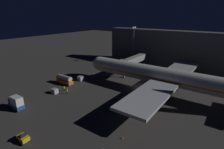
# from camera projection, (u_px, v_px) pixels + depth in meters

# --- Properties ---
(ground_plane) EXTENTS (320.00, 320.00, 0.00)m
(ground_plane) POSITION_uv_depth(u_px,v_px,m) (137.00, 87.00, 60.64)
(ground_plane) COLOR #383533
(airliner_at_gate) EXTENTS (48.11, 60.53, 19.34)m
(airliner_at_gate) POSITION_uv_depth(u_px,v_px,m) (171.00, 78.00, 52.92)
(airliner_at_gate) COLOR silver
(airliner_at_gate) RESTS_ON ground_plane
(jet_bridge) EXTENTS (18.03, 3.40, 7.06)m
(jet_bridge) POSITION_uv_depth(u_px,v_px,m) (131.00, 61.00, 71.12)
(jet_bridge) COLOR #9E9E99
(jet_bridge) RESTS_ON ground_plane
(terminal_wall) EXTENTS (6.00, 80.00, 16.50)m
(terminal_wall) POSITION_uv_depth(u_px,v_px,m) (192.00, 51.00, 76.66)
(terminal_wall) COLOR #4C4F54
(terminal_wall) RESTS_ON ground_plane
(apron_floodlight_mast) EXTENTS (2.90, 0.50, 17.72)m
(apron_floodlight_mast) POSITION_uv_depth(u_px,v_px,m) (133.00, 43.00, 85.78)
(apron_floodlight_mast) COLOR #59595E
(apron_floodlight_mast) RESTS_ON ground_plane
(catering_truck) EXTENTS (2.36, 4.55, 3.61)m
(catering_truck) POSITION_uv_depth(u_px,v_px,m) (16.00, 103.00, 45.73)
(catering_truck) COLOR #234C9E
(catering_truck) RESTS_ON ground_plane
(fuel_tanker) EXTENTS (2.46, 6.57, 3.15)m
(fuel_tanker) POSITION_uv_depth(u_px,v_px,m) (64.00, 79.00, 62.51)
(fuel_tanker) COLOR orange
(fuel_tanker) RESTS_ON ground_plane
(pushback_tug) EXTENTS (1.86, 2.29, 1.95)m
(pushback_tug) POSITION_uv_depth(u_px,v_px,m) (23.00, 138.00, 34.26)
(pushback_tug) COLOR yellow
(pushback_tug) RESTS_ON ground_plane
(baggage_container_near_belt) EXTENTS (1.50, 1.81, 1.51)m
(baggage_container_near_belt) POSITION_uv_depth(u_px,v_px,m) (55.00, 91.00, 55.27)
(baggage_container_near_belt) COLOR #B7BABF
(baggage_container_near_belt) RESTS_ON ground_plane
(baggage_container_mid_row) EXTENTS (1.72, 1.74, 1.57)m
(baggage_container_mid_row) POSITION_uv_depth(u_px,v_px,m) (81.00, 78.00, 65.94)
(baggage_container_mid_row) COLOR #B7BABF
(baggage_container_mid_row) RESTS_ON ground_plane
(ground_crew_marshaller_fwd) EXTENTS (0.40, 0.40, 1.73)m
(ground_crew_marshaller_fwd) POSITION_uv_depth(u_px,v_px,m) (64.00, 88.00, 56.81)
(ground_crew_marshaller_fwd) COLOR black
(ground_crew_marshaller_fwd) RESTS_ON ground_plane
(ground_crew_walking_aft) EXTENTS (0.40, 0.40, 1.81)m
(ground_crew_walking_aft) POSITION_uv_depth(u_px,v_px,m) (67.00, 91.00, 54.70)
(ground_crew_walking_aft) COLOR black
(ground_crew_walking_aft) RESTS_ON ground_plane
(traffic_cone_nose_port) EXTENTS (0.36, 0.36, 0.55)m
(traffic_cone_nose_port) POSITION_uv_depth(u_px,v_px,m) (99.00, 74.00, 72.35)
(traffic_cone_nose_port) COLOR orange
(traffic_cone_nose_port) RESTS_ON ground_plane
(traffic_cone_nose_starboard) EXTENTS (0.36, 0.36, 0.55)m
(traffic_cone_nose_starboard) POSITION_uv_depth(u_px,v_px,m) (92.00, 77.00, 68.95)
(traffic_cone_nose_starboard) COLOR orange
(traffic_cone_nose_starboard) RESTS_ON ground_plane
(traffic_cone_wingtip_svc_side) EXTENTS (0.36, 0.36, 0.55)m
(traffic_cone_wingtip_svc_side) POSITION_uv_depth(u_px,v_px,m) (122.00, 137.00, 35.27)
(traffic_cone_wingtip_svc_side) COLOR orange
(traffic_cone_wingtip_svc_side) RESTS_ON ground_plane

